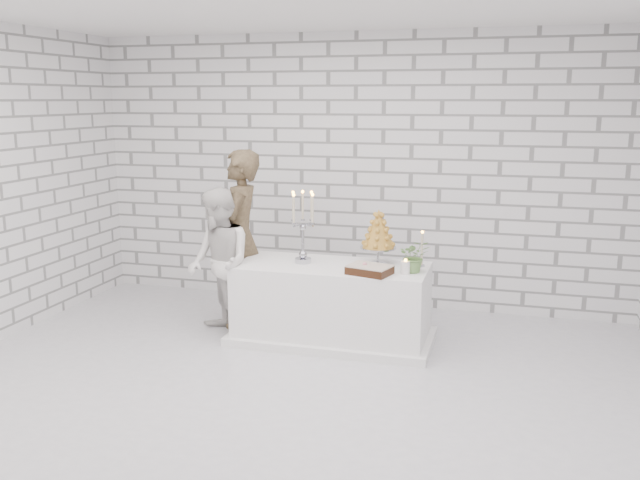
# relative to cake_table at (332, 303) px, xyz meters

# --- Properties ---
(ground) EXTENTS (6.00, 5.00, 0.01)m
(ground) POSITION_rel_cake_table_xyz_m (-0.09, -1.19, -0.38)
(ground) COLOR silver
(ground) RESTS_ON ground
(wall_back) EXTENTS (6.00, 0.01, 3.00)m
(wall_back) POSITION_rel_cake_table_xyz_m (-0.09, 1.31, 1.12)
(wall_back) COLOR white
(wall_back) RESTS_ON ground
(wall_front) EXTENTS (6.00, 0.01, 3.00)m
(wall_front) POSITION_rel_cake_table_xyz_m (-0.09, -3.69, 1.12)
(wall_front) COLOR white
(wall_front) RESTS_ON ground
(cake_table) EXTENTS (1.80, 0.80, 0.75)m
(cake_table) POSITION_rel_cake_table_xyz_m (0.00, 0.00, 0.00)
(cake_table) COLOR white
(cake_table) RESTS_ON ground
(groom) EXTENTS (0.52, 0.71, 1.80)m
(groom) POSITION_rel_cake_table_xyz_m (-1.02, 0.22, 0.53)
(groom) COLOR #382D1F
(groom) RESTS_ON ground
(bride) EXTENTS (0.89, 0.90, 1.47)m
(bride) POSITION_rel_cake_table_xyz_m (-1.08, -0.17, 0.36)
(bride) COLOR white
(bride) RESTS_ON ground
(candelabra) EXTENTS (0.36, 0.36, 0.70)m
(candelabra) POSITION_rel_cake_table_xyz_m (-0.29, 0.02, 0.72)
(candelabra) COLOR #A9AAB4
(candelabra) RESTS_ON cake_table
(croquembouche) EXTENTS (0.41, 0.41, 0.53)m
(croquembouche) POSITION_rel_cake_table_xyz_m (0.41, 0.16, 0.64)
(croquembouche) COLOR olive
(croquembouche) RESTS_ON cake_table
(chocolate_cake) EXTENTS (0.43, 0.35, 0.08)m
(chocolate_cake) POSITION_rel_cake_table_xyz_m (0.41, -0.24, 0.42)
(chocolate_cake) COLOR black
(chocolate_cake) RESTS_ON cake_table
(pillar_candle) EXTENTS (0.09, 0.09, 0.12)m
(pillar_candle) POSITION_rel_cake_table_xyz_m (0.72, -0.15, 0.44)
(pillar_candle) COLOR white
(pillar_candle) RESTS_ON cake_table
(extra_taper) EXTENTS (0.06, 0.06, 0.32)m
(extra_taper) POSITION_rel_cake_table_xyz_m (0.82, 0.17, 0.54)
(extra_taper) COLOR beige
(extra_taper) RESTS_ON cake_table
(flowers) EXTENTS (0.32, 0.30, 0.30)m
(flowers) POSITION_rel_cake_table_xyz_m (0.78, -0.06, 0.52)
(flowers) COLOR #3A7431
(flowers) RESTS_ON cake_table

